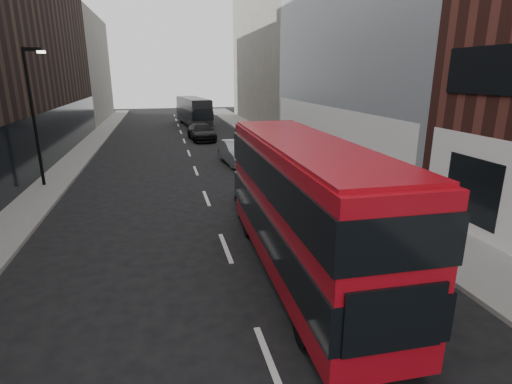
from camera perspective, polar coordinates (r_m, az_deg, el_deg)
sidewalk_right at (r=31.79m, az=4.24°, el=5.94°), size 3.00×80.00×0.15m
sidewalk_left at (r=30.97m, az=-24.38°, el=4.22°), size 2.00×80.00×0.15m
building_modern_block at (r=29.35m, az=15.37°, el=23.84°), size 5.03×22.00×20.00m
building_victorian at (r=50.73m, az=2.12°, el=20.76°), size 6.50×24.00×21.00m
building_left_mid at (r=36.12m, az=-29.92°, el=16.20°), size 5.00×24.00×14.00m
building_left_far at (r=57.62m, az=-23.77°, el=15.79°), size 5.00×20.00×13.00m
street_lamp at (r=23.73m, az=-29.14°, el=10.36°), size 1.06×0.22×7.00m
red_bus at (r=11.68m, az=6.74°, el=-1.54°), size 2.61×10.26×4.12m
grey_bus at (r=48.39m, az=-8.94°, el=11.38°), size 3.54×10.11×3.21m
car_a at (r=18.11m, az=-0.34°, el=-0.13°), size 2.13×4.25×1.39m
car_b at (r=27.10m, az=-2.75°, el=5.66°), size 2.16×4.95×1.58m
car_c at (r=37.54m, az=-7.81°, el=8.49°), size 2.51×5.29×1.49m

